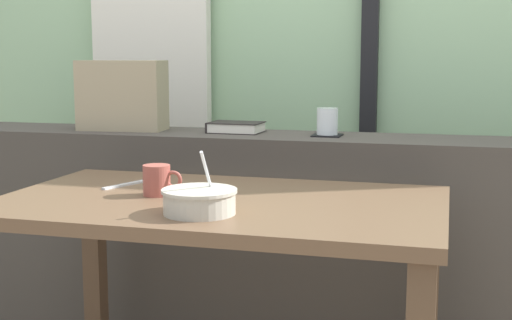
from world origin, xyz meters
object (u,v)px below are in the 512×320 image
coaster_square (327,135)px  closed_book (236,127)px  throw_pillow (122,95)px  soup_bowl (200,201)px  juice_glass (327,122)px  ceramic_mug (157,180)px  fork_utensil (125,185)px  breakfast_table (220,235)px

coaster_square → closed_book: (-0.34, 0.03, 0.02)m
throw_pillow → soup_bowl: size_ratio=1.72×
closed_book → coaster_square: bearing=-4.5°
juice_glass → closed_book: size_ratio=0.48×
juice_glass → ceramic_mug: bearing=-119.2°
juice_glass → fork_utensil: 0.76m
juice_glass → ceramic_mug: 0.75m
coaster_square → closed_book: closed_book is taller
coaster_square → throw_pillow: throw_pillow is taller
closed_book → fork_utensil: closed_book is taller
closed_book → throw_pillow: bearing=-175.8°
throw_pillow → soup_bowl: (0.60, -0.83, -0.20)m
coaster_square → soup_bowl: (-0.17, -0.83, -0.08)m
coaster_square → juice_glass: size_ratio=1.07×
throw_pillow → juice_glass: bearing=0.4°
breakfast_table → ceramic_mug: size_ratio=10.60×
closed_book → soup_bowl: 0.88m
fork_utensil → soup_bowl: bearing=-19.8°
breakfast_table → throw_pillow: 0.94m
breakfast_table → ceramic_mug: 0.23m
breakfast_table → closed_book: size_ratio=6.16×
coaster_square → soup_bowl: bearing=-101.7°
coaster_square → juice_glass: (0.00, -0.00, 0.04)m
closed_book → juice_glass: bearing=-4.5°
closed_book → fork_utensil: 0.60m
closed_book → throw_pillow: size_ratio=0.61×
throw_pillow → fork_utensil: bearing=-63.8°
breakfast_table → fork_utensil: bearing=161.8°
soup_bowl → throw_pillow: bearing=126.2°
coaster_square → breakfast_table: bearing=-105.6°
throw_pillow → fork_utensil: throw_pillow is taller
closed_book → ceramic_mug: (-0.02, -0.67, -0.08)m
breakfast_table → coaster_square: size_ratio=11.98×
juice_glass → fork_utensil: juice_glass is taller
soup_bowl → juice_glass: bearing=78.3°
coaster_square → throw_pillow: size_ratio=0.31×
ceramic_mug → closed_book: bearing=88.3°
breakfast_table → ceramic_mug: ceramic_mug is taller
fork_utensil → throw_pillow: bearing=137.0°
coaster_square → juice_glass: juice_glass is taller
soup_bowl → fork_utensil: size_ratio=1.10×
juice_glass → coaster_square: bearing=90.0°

